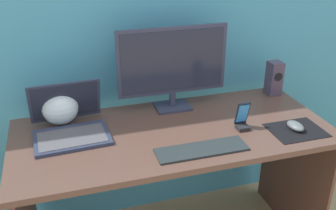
# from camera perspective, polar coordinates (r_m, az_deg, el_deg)

# --- Properties ---
(wall_back) EXTENTS (6.00, 0.04, 2.50)m
(wall_back) POSITION_cam_1_polar(r_m,az_deg,el_deg) (2.04, -2.80, 14.37)
(wall_back) COLOR teal
(wall_back) RESTS_ON ground_plane
(desk) EXTENTS (1.49, 0.66, 0.75)m
(desk) POSITION_cam_1_polar(r_m,az_deg,el_deg) (1.90, 0.78, -7.72)
(desk) COLOR #4E362C
(desk) RESTS_ON ground_plane
(monitor) EXTENTS (0.56, 0.14, 0.43)m
(monitor) POSITION_cam_1_polar(r_m,az_deg,el_deg) (1.95, 0.70, 5.94)
(monitor) COLOR #2B3045
(monitor) RESTS_ON desk
(speaker_right) EXTENTS (0.07, 0.08, 0.19)m
(speaker_right) POSITION_cam_1_polar(r_m,az_deg,el_deg) (2.24, 15.36, 3.83)
(speaker_right) COLOR #3F3547
(speaker_right) RESTS_ON desk
(laptop) EXTENTS (0.35, 0.33, 0.23)m
(laptop) POSITION_cam_1_polar(r_m,az_deg,el_deg) (1.82, -14.30, -2.87)
(laptop) COLOR #272F45
(laptop) RESTS_ON desk
(fishbowl) EXTENTS (0.18, 0.18, 0.18)m
(fishbowl) POSITION_cam_1_polar(r_m,az_deg,el_deg) (1.92, -15.64, -0.27)
(fishbowl) COLOR silver
(fishbowl) RESTS_ON desk
(keyboard_external) EXTENTS (0.40, 0.12, 0.01)m
(keyboard_external) POSITION_cam_1_polar(r_m,az_deg,el_deg) (1.67, 4.98, -6.56)
(keyboard_external) COLOR #202729
(keyboard_external) RESTS_ON desk
(mousepad) EXTENTS (0.25, 0.20, 0.00)m
(mousepad) POSITION_cam_1_polar(r_m,az_deg,el_deg) (1.92, 18.37, -3.55)
(mousepad) COLOR black
(mousepad) RESTS_ON desk
(mouse) EXTENTS (0.07, 0.11, 0.04)m
(mouse) POSITION_cam_1_polar(r_m,az_deg,el_deg) (1.91, 18.28, -2.95)
(mouse) COLOR #4F5657
(mouse) RESTS_ON mousepad
(phone_in_dock) EXTENTS (0.06, 0.06, 0.14)m
(phone_in_dock) POSITION_cam_1_polar(r_m,az_deg,el_deg) (1.85, 10.91, -2.14)
(phone_in_dock) COLOR black
(phone_in_dock) RESTS_ON desk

